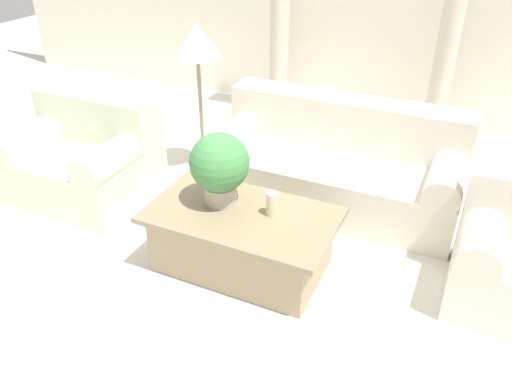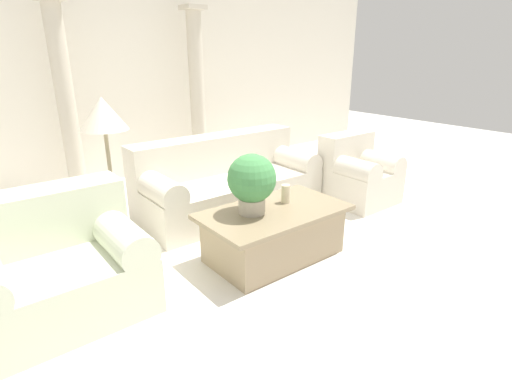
{
  "view_description": "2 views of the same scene",
  "coord_description": "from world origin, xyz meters",
  "px_view_note": "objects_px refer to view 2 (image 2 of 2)",
  "views": [
    {
      "loc": [
        1.39,
        -2.87,
        2.35
      ],
      "look_at": [
        0.08,
        -0.05,
        0.48
      ],
      "focal_mm": 35.0,
      "sensor_mm": 36.0,
      "label": 1
    },
    {
      "loc": [
        -2.06,
        -2.77,
        1.8
      ],
      "look_at": [
        0.21,
        0.09,
        0.49
      ],
      "focal_mm": 28.0,
      "sensor_mm": 36.0,
      "label": 2
    }
  ],
  "objects_px": {
    "potted_plant": "(252,181)",
    "armchair": "(358,173)",
    "loveseat": "(55,265)",
    "sofa_long": "(227,182)",
    "floor_lamp": "(103,119)",
    "coffee_table": "(274,233)"
  },
  "relations": [
    {
      "from": "armchair",
      "to": "coffee_table",
      "type": "bearing_deg",
      "value": -165.31
    },
    {
      "from": "coffee_table",
      "to": "potted_plant",
      "type": "bearing_deg",
      "value": 160.62
    },
    {
      "from": "sofa_long",
      "to": "floor_lamp",
      "type": "relative_size",
      "value": 1.49
    },
    {
      "from": "armchair",
      "to": "potted_plant",
      "type": "bearing_deg",
      "value": -168.67
    },
    {
      "from": "loveseat",
      "to": "armchair",
      "type": "relative_size",
      "value": 1.42
    },
    {
      "from": "sofa_long",
      "to": "loveseat",
      "type": "bearing_deg",
      "value": -157.87
    },
    {
      "from": "coffee_table",
      "to": "floor_lamp",
      "type": "distance_m",
      "value": 1.83
    },
    {
      "from": "floor_lamp",
      "to": "armchair",
      "type": "bearing_deg",
      "value": -14.6
    },
    {
      "from": "loveseat",
      "to": "coffee_table",
      "type": "bearing_deg",
      "value": -12.25
    },
    {
      "from": "coffee_table",
      "to": "sofa_long",
      "type": "bearing_deg",
      "value": 75.43
    },
    {
      "from": "loveseat",
      "to": "floor_lamp",
      "type": "relative_size",
      "value": 0.83
    },
    {
      "from": "potted_plant",
      "to": "coffee_table",
      "type": "bearing_deg",
      "value": -19.38
    },
    {
      "from": "floor_lamp",
      "to": "coffee_table",
      "type": "bearing_deg",
      "value": -49.57
    },
    {
      "from": "floor_lamp",
      "to": "sofa_long",
      "type": "bearing_deg",
      "value": 1.06
    },
    {
      "from": "loveseat",
      "to": "sofa_long",
      "type": "bearing_deg",
      "value": 22.13
    },
    {
      "from": "potted_plant",
      "to": "floor_lamp",
      "type": "bearing_deg",
      "value": 126.05
    },
    {
      "from": "coffee_table",
      "to": "floor_lamp",
      "type": "relative_size",
      "value": 0.93
    },
    {
      "from": "sofa_long",
      "to": "armchair",
      "type": "bearing_deg",
      "value": -27.25
    },
    {
      "from": "armchair",
      "to": "floor_lamp",
      "type": "bearing_deg",
      "value": 165.4
    },
    {
      "from": "loveseat",
      "to": "coffee_table",
      "type": "xyz_separation_m",
      "value": [
        1.73,
        -0.38,
        -0.12
      ]
    },
    {
      "from": "potted_plant",
      "to": "armchair",
      "type": "distance_m",
      "value": 2.03
    },
    {
      "from": "loveseat",
      "to": "coffee_table",
      "type": "relative_size",
      "value": 0.89
    }
  ]
}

